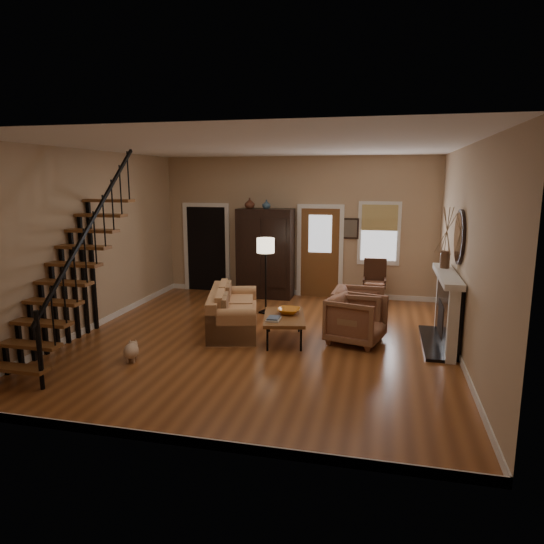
% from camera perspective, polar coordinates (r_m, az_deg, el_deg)
% --- Properties ---
extents(room, '(7.00, 7.33, 3.30)m').
position_cam_1_polar(room, '(9.99, -1.10, 3.57)').
color(room, brown).
rests_on(room, ground).
extents(staircase, '(0.94, 2.80, 3.20)m').
position_cam_1_polar(staircase, '(8.20, -22.92, 1.77)').
color(staircase, brown).
rests_on(staircase, ground).
extents(fireplace, '(0.33, 1.95, 2.30)m').
position_cam_1_polar(fireplace, '(8.66, 20.12, -3.42)').
color(fireplace, black).
rests_on(fireplace, ground).
extents(armoire, '(1.30, 0.60, 2.10)m').
position_cam_1_polar(armoire, '(11.45, -0.77, 2.21)').
color(armoire, black).
rests_on(armoire, ground).
extents(vase_a, '(0.24, 0.24, 0.25)m').
position_cam_1_polar(vase_a, '(11.33, -2.65, 8.08)').
color(vase_a, '#4C2619').
rests_on(vase_a, armoire).
extents(vase_b, '(0.20, 0.20, 0.21)m').
position_cam_1_polar(vase_b, '(11.23, -0.66, 7.97)').
color(vase_b, '#334C60').
rests_on(vase_b, armoire).
extents(sofa, '(1.32, 2.11, 0.73)m').
position_cam_1_polar(sofa, '(9.07, -4.56, -4.56)').
color(sofa, tan).
rests_on(sofa, ground).
extents(coffee_table, '(0.91, 1.29, 0.45)m').
position_cam_1_polar(coffee_table, '(8.47, 1.44, -6.64)').
color(coffee_table, brown).
rests_on(coffee_table, ground).
extents(bowl, '(0.40, 0.40, 0.10)m').
position_cam_1_polar(bowl, '(8.53, 1.98, -4.61)').
color(bowl, orange).
rests_on(bowl, coffee_table).
extents(books, '(0.22, 0.29, 0.05)m').
position_cam_1_polar(books, '(8.14, 0.18, -5.51)').
color(books, beige).
rests_on(books, coffee_table).
extents(armchair_left, '(1.10, 1.08, 0.82)m').
position_cam_1_polar(armchair_left, '(8.46, 9.89, -5.55)').
color(armchair_left, brown).
rests_on(armchair_left, ground).
extents(armchair_right, '(0.95, 0.92, 0.82)m').
position_cam_1_polar(armchair_right, '(9.04, 10.11, -4.47)').
color(armchair_right, brown).
rests_on(armchair_right, ground).
extents(floor_lamp, '(0.46, 0.46, 1.59)m').
position_cam_1_polar(floor_lamp, '(10.06, -0.75, -0.48)').
color(floor_lamp, black).
rests_on(floor_lamp, ground).
extents(side_chair, '(0.54, 0.54, 1.02)m').
position_cam_1_polar(side_chair, '(11.03, 11.96, -1.22)').
color(side_chair, '#381E11').
rests_on(side_chair, ground).
extents(dog, '(0.35, 0.44, 0.28)m').
position_cam_1_polar(dog, '(7.91, -16.23, -9.04)').
color(dog, beige).
rests_on(dog, ground).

